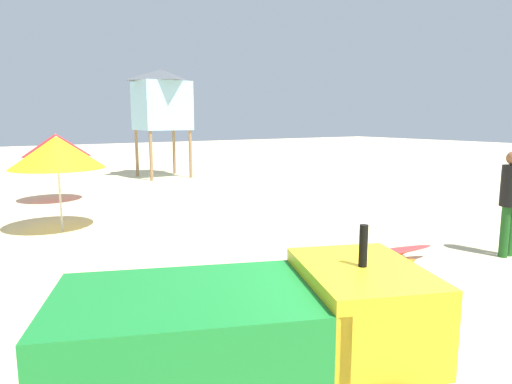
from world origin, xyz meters
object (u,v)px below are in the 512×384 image
lifeguard_near_right (510,196)px  utility_cart (250,332)px  beach_umbrella_mid (57,152)px  lifeguard_tower (162,100)px  surfboard_pile (371,262)px  beach_umbrella_left (56,145)px

lifeguard_near_right → utility_cart: bearing=-167.1°
lifeguard_near_right → beach_umbrella_mid: bearing=134.6°
lifeguard_tower → lifeguard_near_right: bearing=-86.5°
utility_cart → surfboard_pile: bearing=30.8°
beach_umbrella_mid → lifeguard_near_right: bearing=-45.4°
beach_umbrella_left → surfboard_pile: bearing=-72.0°
lifeguard_tower → utility_cart: bearing=-109.5°
lifeguard_near_right → lifeguard_tower: lifeguard_tower is taller
utility_cart → beach_umbrella_left: 10.67m
lifeguard_near_right → beach_umbrella_mid: 8.21m
lifeguard_tower → beach_umbrella_left: (-4.40, -3.53, -1.41)m
surfboard_pile → lifeguard_tower: size_ratio=0.61×
utility_cart → lifeguard_near_right: lifeguard_near_right is taller
surfboard_pile → beach_umbrella_mid: size_ratio=1.30×
beach_umbrella_left → beach_umbrella_mid: 3.51m
lifeguard_near_right → beach_umbrella_mid: beach_umbrella_mid is taller
beach_umbrella_left → utility_cart: bearing=-93.3°
utility_cart → surfboard_pile: (3.42, 2.04, -0.66)m
lifeguard_near_right → beach_umbrella_left: beach_umbrella_left is taller
lifeguard_tower → surfboard_pile: bearing=-97.5°
lifeguard_near_right → surfboard_pile: bearing=163.4°
lifeguard_tower → beach_umbrella_mid: (-4.97, -7.00, -1.37)m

